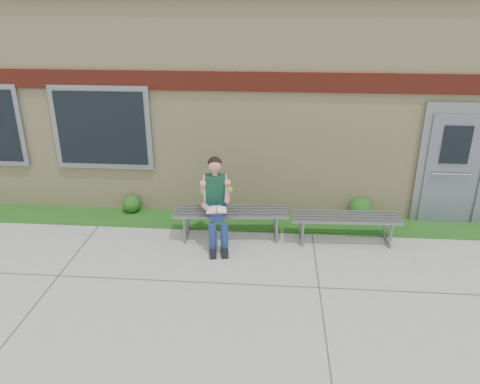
{
  "coord_description": "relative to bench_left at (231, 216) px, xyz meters",
  "views": [
    {
      "loc": [
        0.3,
        -5.42,
        3.98
      ],
      "look_at": [
        -0.28,
        1.7,
        1.0
      ],
      "focal_mm": 35.0,
      "sensor_mm": 36.0,
      "label": 1
    }
  ],
  "objects": [
    {
      "name": "ground",
      "position": [
        0.46,
        -2.0,
        -0.4
      ],
      "size": [
        80.0,
        80.0,
        0.0
      ],
      "primitive_type": "plane",
      "color": "#9E9E99",
      "rests_on": "ground"
    },
    {
      "name": "grass_strip",
      "position": [
        0.46,
        0.6,
        -0.39
      ],
      "size": [
        16.0,
        0.8,
        0.02
      ],
      "primitive_type": "cube",
      "color": "#144412",
      "rests_on": "ground"
    },
    {
      "name": "school_building",
      "position": [
        0.46,
        3.99,
        1.7
      ],
      "size": [
        16.2,
        6.22,
        4.2
      ],
      "color": "beige",
      "rests_on": "ground"
    },
    {
      "name": "bench_left",
      "position": [
        0.0,
        0.0,
        0.0
      ],
      "size": [
        2.04,
        0.72,
        0.52
      ],
      "rotation": [
        0.0,
        0.0,
        0.08
      ],
      "color": "slate",
      "rests_on": "ground"
    },
    {
      "name": "bench_right",
      "position": [
        2.0,
        0.0,
        -0.03
      ],
      "size": [
        1.89,
        0.59,
        0.49
      ],
      "rotation": [
        0.0,
        0.0,
        0.04
      ],
      "color": "slate",
      "rests_on": "ground"
    },
    {
      "name": "girl",
      "position": [
        -0.23,
        -0.23,
        0.4
      ],
      "size": [
        0.58,
        0.94,
        1.53
      ],
      "rotation": [
        0.0,
        0.0,
        0.16
      ],
      "color": "navy",
      "rests_on": "ground"
    },
    {
      "name": "shrub_mid",
      "position": [
        -2.07,
        0.85,
        -0.21
      ],
      "size": [
        0.35,
        0.35,
        0.35
      ],
      "primitive_type": "sphere",
      "color": "#144412",
      "rests_on": "grass_strip"
    },
    {
      "name": "shrub_east",
      "position": [
        2.4,
        0.85,
        -0.16
      ],
      "size": [
        0.45,
        0.45,
        0.45
      ],
      "primitive_type": "sphere",
      "color": "#144412",
      "rests_on": "grass_strip"
    }
  ]
}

